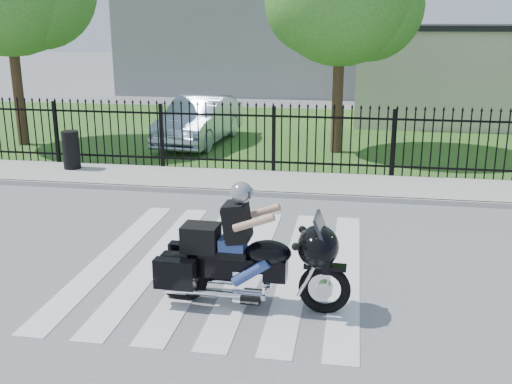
# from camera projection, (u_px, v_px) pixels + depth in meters

# --- Properties ---
(ground) EXTENTS (120.00, 120.00, 0.00)m
(ground) POSITION_uv_depth(u_px,v_px,m) (225.00, 264.00, 9.98)
(ground) COLOR slate
(ground) RESTS_ON ground
(crosswalk) EXTENTS (5.00, 5.50, 0.01)m
(crosswalk) POSITION_uv_depth(u_px,v_px,m) (225.00, 264.00, 9.98)
(crosswalk) COLOR silver
(crosswalk) RESTS_ON ground
(sidewalk) EXTENTS (40.00, 2.00, 0.12)m
(sidewalk) POSITION_uv_depth(u_px,v_px,m) (268.00, 183.00, 14.70)
(sidewalk) COLOR #ADAAA3
(sidewalk) RESTS_ON ground
(curb) EXTENTS (40.00, 0.12, 0.12)m
(curb) POSITION_uv_depth(u_px,v_px,m) (262.00, 194.00, 13.75)
(curb) COLOR #ADAAA3
(curb) RESTS_ON ground
(grass_strip) EXTENTS (40.00, 12.00, 0.02)m
(grass_strip) POSITION_uv_depth(u_px,v_px,m) (296.00, 133.00, 21.34)
(grass_strip) COLOR #325E20
(grass_strip) RESTS_ON ground
(iron_fence) EXTENTS (26.00, 0.04, 1.80)m
(iron_fence) POSITION_uv_depth(u_px,v_px,m) (274.00, 141.00, 15.41)
(iron_fence) COLOR black
(iron_fence) RESTS_ON ground
(building_low) EXTENTS (10.00, 6.00, 3.50)m
(building_low) POSITION_uv_depth(u_px,v_px,m) (484.00, 76.00, 23.54)
(building_low) COLOR beige
(building_low) RESTS_ON ground
(building_low_roof) EXTENTS (10.20, 6.20, 0.20)m
(building_low_roof) POSITION_uv_depth(u_px,v_px,m) (489.00, 27.00, 23.03)
(building_low_roof) COLOR black
(building_low_roof) RESTS_ON building_low
(motorcycle_rider) EXTENTS (2.81, 0.89, 1.86)m
(motorcycle_rider) POSITION_uv_depth(u_px,v_px,m) (246.00, 255.00, 8.38)
(motorcycle_rider) COLOR black
(motorcycle_rider) RESTS_ON ground
(parked_car) EXTENTS (1.99, 4.69, 1.50)m
(parked_car) POSITION_uv_depth(u_px,v_px,m) (199.00, 120.00, 19.31)
(parked_car) COLOR #A9B8D5
(parked_car) RESTS_ON grass_strip
(litter_bin) EXTENTS (0.50, 0.50, 1.00)m
(litter_bin) POSITION_uv_depth(u_px,v_px,m) (71.00, 150.00, 15.72)
(litter_bin) COLOR black
(litter_bin) RESTS_ON sidewalk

